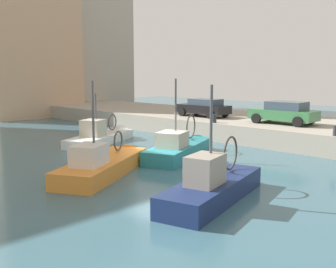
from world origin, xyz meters
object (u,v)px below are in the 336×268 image
at_px(fishing_boat_navy, 216,195).
at_px(parked_car_black, 204,107).
at_px(fishing_boat_teal, 182,154).
at_px(mooring_bollard_south, 336,131).
at_px(mooring_bollard_mid, 214,119).
at_px(fishing_boat_white, 103,140).
at_px(fishing_boat_orange, 106,171).
at_px(parked_car_green, 284,112).

relative_size(fishing_boat_navy, parked_car_black, 1.64).
distance_m(fishing_boat_teal, mooring_bollard_south, 8.15).
relative_size(parked_car_black, mooring_bollard_mid, 7.39).
relative_size(fishing_boat_white, parked_car_black, 1.67).
bearing_deg(fishing_boat_orange, parked_car_black, 20.82).
distance_m(fishing_boat_white, mooring_bollard_south, 14.00).
distance_m(parked_car_green, mooring_bollard_mid, 4.46).
bearing_deg(mooring_bollard_south, fishing_boat_orange, 149.80).
relative_size(fishing_boat_white, mooring_bollard_south, 12.35).
bearing_deg(fishing_boat_orange, mooring_bollard_south, -30.20).
bearing_deg(mooring_bollard_mid, parked_car_green, -53.22).
bearing_deg(parked_car_black, parked_car_green, -88.11).
bearing_deg(parked_car_green, fishing_boat_orange, 173.05).
xyz_separation_m(fishing_boat_navy, mooring_bollard_south, (9.92, -0.16, 1.33)).
height_order(parked_car_green, mooring_bollard_south, parked_car_green).
distance_m(parked_car_black, parked_car_green, 6.46).
height_order(fishing_boat_orange, mooring_bollard_mid, fishing_boat_orange).
xyz_separation_m(fishing_boat_navy, fishing_boat_orange, (-0.44, 5.87, -0.03)).
xyz_separation_m(fishing_boat_orange, parked_car_green, (13.02, -1.59, 1.83)).
relative_size(fishing_boat_orange, parked_car_green, 1.65).
height_order(parked_car_black, mooring_bollard_mid, parked_car_black).
height_order(fishing_boat_teal, parked_car_green, fishing_boat_teal).
distance_m(fishing_boat_teal, mooring_bollard_mid, 5.63).
bearing_deg(fishing_boat_teal, parked_car_green, -12.44).
height_order(fishing_boat_orange, parked_car_green, fishing_boat_orange).
xyz_separation_m(fishing_boat_white, mooring_bollard_south, (5.39, -12.85, 1.34)).
height_order(fishing_boat_navy, fishing_boat_white, fishing_boat_navy).
xyz_separation_m(fishing_boat_teal, mooring_bollard_south, (5.15, -6.17, 1.35)).
xyz_separation_m(fishing_boat_teal, parked_car_black, (7.59, 4.74, 1.77)).
relative_size(fishing_boat_white, parked_car_green, 1.60).
xyz_separation_m(parked_car_green, mooring_bollard_mid, (-2.66, 3.56, -0.46)).
distance_m(fishing_boat_navy, mooring_bollard_south, 10.01).
xyz_separation_m(fishing_boat_white, fishing_boat_orange, (-4.98, -6.82, -0.02)).
relative_size(fishing_boat_navy, fishing_boat_white, 0.98).
relative_size(fishing_boat_navy, fishing_boat_orange, 0.95).
height_order(parked_car_black, parked_car_green, parked_car_green).
height_order(fishing_boat_navy, parked_car_black, fishing_boat_navy).
distance_m(fishing_boat_white, fishing_boat_teal, 6.69).
xyz_separation_m(mooring_bollard_south, mooring_bollard_mid, (0.00, 8.00, 0.00)).
bearing_deg(mooring_bollard_mid, fishing_boat_orange, -169.24).
height_order(fishing_boat_white, fishing_boat_orange, fishing_boat_orange).
bearing_deg(mooring_bollard_south, mooring_bollard_mid, 90.00).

